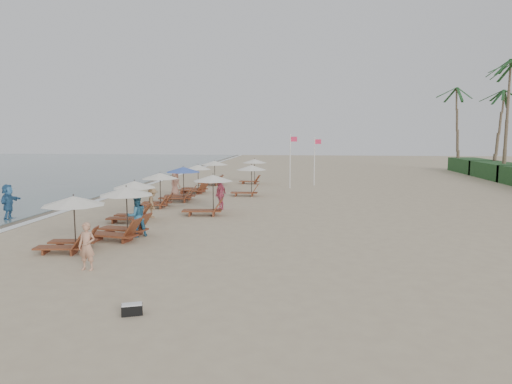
# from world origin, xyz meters

# --- Properties ---
(ground) EXTENTS (160.00, 160.00, 0.00)m
(ground) POSITION_xyz_m (0.00, 0.00, 0.00)
(ground) COLOR tan
(ground) RESTS_ON ground
(wet_sand_band) EXTENTS (3.20, 140.00, 0.01)m
(wet_sand_band) POSITION_xyz_m (-12.50, 10.00, 0.00)
(wet_sand_band) COLOR #6B5E4C
(wet_sand_band) RESTS_ON ground
(foam_line) EXTENTS (0.50, 140.00, 0.02)m
(foam_line) POSITION_xyz_m (-11.20, 10.00, 0.01)
(foam_line) COLOR white
(foam_line) RESTS_ON ground
(lounger_station_0) EXTENTS (2.56, 2.37, 2.12)m
(lounger_station_0) POSITION_xyz_m (-6.16, -2.59, 1.17)
(lounger_station_0) COLOR brown
(lounger_station_0) RESTS_ON ground
(lounger_station_1) EXTENTS (2.80, 2.40, 2.23)m
(lounger_station_1) POSITION_xyz_m (-5.07, -0.36, 1.05)
(lounger_station_1) COLOR brown
(lounger_station_1) RESTS_ON ground
(lounger_station_2) EXTENTS (2.44, 2.20, 2.08)m
(lounger_station_2) POSITION_xyz_m (-6.09, 3.46, 1.10)
(lounger_station_2) COLOR brown
(lounger_station_2) RESTS_ON ground
(lounger_station_3) EXTENTS (2.48, 2.27, 2.11)m
(lounger_station_3) POSITION_xyz_m (-6.24, 8.08, 1.15)
(lounger_station_3) COLOR brown
(lounger_station_3) RESTS_ON ground
(lounger_station_4) EXTENTS (2.78, 2.35, 2.29)m
(lounger_station_4) POSITION_xyz_m (-5.62, 10.86, 1.10)
(lounger_station_4) COLOR brown
(lounger_station_4) RESTS_ON ground
(lounger_station_5) EXTENTS (2.57, 2.54, 2.16)m
(lounger_station_5) POSITION_xyz_m (-5.64, 15.12, 0.97)
(lounger_station_5) COLOR brown
(lounger_station_5) RESTS_ON ground
(lounger_station_6) EXTENTS (2.67, 2.42, 2.14)m
(lounger_station_6) POSITION_xyz_m (-5.41, 20.65, 1.14)
(lounger_station_6) COLOR brown
(lounger_station_6) RESTS_ON ground
(inland_station_0) EXTENTS (2.85, 2.24, 2.22)m
(inland_station_0) POSITION_xyz_m (-2.59, 5.68, 1.29)
(inland_station_0) COLOR brown
(inland_station_0) RESTS_ON ground
(inland_station_1) EXTENTS (2.65, 2.24, 2.22)m
(inland_station_1) POSITION_xyz_m (-1.37, 13.95, 1.39)
(inland_station_1) COLOR brown
(inland_station_1) RESTS_ON ground
(inland_station_2) EXTENTS (2.55, 2.24, 2.22)m
(inland_station_2) POSITION_xyz_m (-2.02, 22.17, 1.48)
(inland_station_2) COLOR brown
(inland_station_2) RESTS_ON ground
(beachgoer_near) EXTENTS (0.61, 0.42, 1.59)m
(beachgoer_near) POSITION_xyz_m (-4.34, -4.94, 0.80)
(beachgoer_near) COLOR tan
(beachgoer_near) RESTS_ON ground
(beachgoer_mid_a) EXTENTS (1.14, 1.12, 1.85)m
(beachgoer_mid_a) POSITION_xyz_m (-4.52, 0.04, 0.92)
(beachgoer_mid_a) COLOR teal
(beachgoer_mid_a) RESTS_ON ground
(beachgoer_mid_b) EXTENTS (0.93, 1.17, 1.59)m
(beachgoer_mid_b) POSITION_xyz_m (-5.36, 4.60, 0.80)
(beachgoer_mid_b) COLOR olive
(beachgoer_mid_b) RESTS_ON ground
(beachgoer_far_a) EXTENTS (0.77, 1.19, 1.88)m
(beachgoer_far_a) POSITION_xyz_m (-2.20, 7.44, 0.94)
(beachgoer_far_a) COLOR #C74F69
(beachgoer_far_a) RESTS_ON ground
(beachgoer_far_b) EXTENTS (0.87, 1.02, 1.78)m
(beachgoer_far_b) POSITION_xyz_m (-6.68, 13.43, 0.89)
(beachgoer_far_b) COLOR #AE745E
(beachgoer_far_b) RESTS_ON ground
(waterline_walker) EXTENTS (0.77, 1.80, 1.88)m
(waterline_walker) POSITION_xyz_m (-12.63, 3.18, 0.94)
(waterline_walker) COLOR #306290
(waterline_walker) RESTS_ON ground
(duffel_bag) EXTENTS (0.57, 0.42, 0.28)m
(duffel_bag) POSITION_xyz_m (-1.45, -8.47, 0.14)
(duffel_bag) COLOR black
(duffel_bag) RESTS_ON ground
(flag_pole_near) EXTENTS (0.59, 0.08, 4.45)m
(flag_pole_near) POSITION_xyz_m (1.49, 19.01, 2.47)
(flag_pole_near) COLOR silver
(flag_pole_near) RESTS_ON ground
(flag_pole_far) EXTENTS (0.60, 0.08, 4.21)m
(flag_pole_far) POSITION_xyz_m (3.51, 21.47, 2.34)
(flag_pole_far) COLOR silver
(flag_pole_far) RESTS_ON ground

